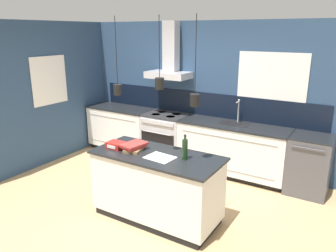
{
  "coord_description": "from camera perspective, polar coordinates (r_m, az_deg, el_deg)",
  "views": [
    {
      "loc": [
        2.6,
        -3.4,
        2.42
      ],
      "look_at": [
        0.12,
        0.61,
        1.05
      ],
      "focal_mm": 35.0,
      "sensor_mm": 36.0,
      "label": 1
    }
  ],
  "objects": [
    {
      "name": "ground_plane",
      "position": [
        4.91,
        -5.13,
        -13.37
      ],
      "size": [
        16.0,
        16.0,
        0.0
      ],
      "primitive_type": "plane",
      "color": "tan",
      "rests_on": "ground"
    },
    {
      "name": "kitchen_island",
      "position": [
        4.37,
        -1.92,
        -10.46
      ],
      "size": [
        1.69,
        0.77,
        0.91
      ],
      "color": "black",
      "rests_on": "ground_plane"
    },
    {
      "name": "oven_range",
      "position": [
        6.31,
        -0.33,
        -1.94
      ],
      "size": [
        0.82,
        0.66,
        0.91
      ],
      "color": "#B5B5BA",
      "rests_on": "ground_plane"
    },
    {
      "name": "book_stack",
      "position": [
        4.33,
        -5.97,
        -3.59
      ],
      "size": [
        0.29,
        0.37,
        0.09
      ],
      "color": "olive",
      "rests_on": "kitchen_island"
    },
    {
      "name": "counter_run_left",
      "position": [
        6.93,
        -8.02,
        -0.37
      ],
      "size": [
        1.39,
        0.64,
        0.91
      ],
      "color": "black",
      "rests_on": "ground_plane"
    },
    {
      "name": "counter_run_sink",
      "position": [
        5.75,
        11.16,
        -4.01
      ],
      "size": [
        1.88,
        0.64,
        1.31
      ],
      "color": "black",
      "rests_on": "ground_plane"
    },
    {
      "name": "red_supply_box",
      "position": [
        4.45,
        -9.09,
        -3.28
      ],
      "size": [
        0.23,
        0.19,
        0.08
      ],
      "color": "red",
      "rests_on": "kitchen_island"
    },
    {
      "name": "bottle_on_island",
      "position": [
        3.98,
        2.96,
        -4.04
      ],
      "size": [
        0.07,
        0.07,
        0.32
      ],
      "color": "#193319",
      "rests_on": "kitchen_island"
    },
    {
      "name": "dishwasher",
      "position": [
        5.49,
        23.35,
        -6.18
      ],
      "size": [
        0.6,
        0.65,
        0.91
      ],
      "color": "#4C4C51",
      "rests_on": "ground_plane"
    },
    {
      "name": "paper_pile",
      "position": [
        4.07,
        -1.4,
        -5.51
      ],
      "size": [
        0.37,
        0.3,
        0.01
      ],
      "color": "silver",
      "rests_on": "kitchen_island"
    },
    {
      "name": "wall_back",
      "position": [
        6.09,
        5.67,
        6.07
      ],
      "size": [
        5.6,
        2.27,
        2.6
      ],
      "color": "navy",
      "rests_on": "ground_plane"
    },
    {
      "name": "wall_left",
      "position": [
        6.58,
        -18.99,
        5.57
      ],
      "size": [
        0.08,
        3.8,
        2.6
      ],
      "color": "navy",
      "rests_on": "ground_plane"
    }
  ]
}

